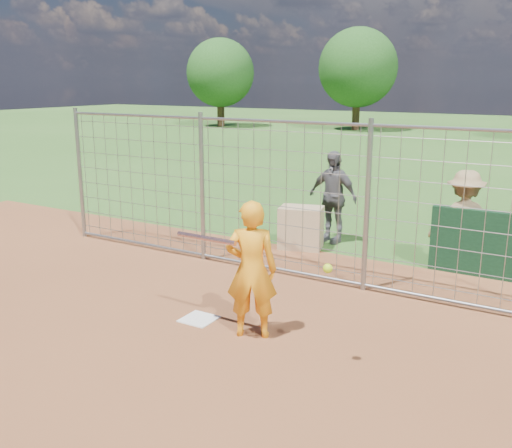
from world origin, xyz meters
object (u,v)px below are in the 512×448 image
Objects in this scene: batter at (251,270)px; bystander_b at (333,197)px; bystander_c at (464,221)px; equipment_bin at (301,228)px.

batter is 4.59m from bystander_b.
bystander_b reaches higher than bystander_c.
bystander_b is 2.62m from bystander_c.
bystander_c is 2.12× the size of equipment_bin.
batter is 3.98m from equipment_bin.
bystander_c is at bearing -10.15° from equipment_bin.
batter is 1.03× the size of bystander_c.
batter is 4.36m from bystander_c.
equipment_bin is at bearing -97.65° from batter.
batter reaches higher than equipment_bin.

